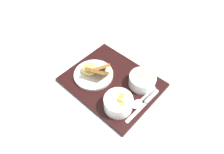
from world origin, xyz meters
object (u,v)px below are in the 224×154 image
(bowl_soup, at_px, (142,80))
(plate_main, at_px, (94,72))
(bowl_salad, at_px, (118,103))
(spoon, at_px, (140,101))
(knife, at_px, (148,100))

(bowl_soup, xyz_separation_m, plate_main, (0.20, 0.10, -0.01))
(bowl_salad, xyz_separation_m, spoon, (-0.05, -0.08, -0.03))
(bowl_salad, relative_size, plate_main, 0.65)
(knife, distance_m, spoon, 0.04)
(bowl_salad, bearing_deg, spoon, -125.66)
(plate_main, distance_m, knife, 0.27)
(plate_main, height_order, spoon, plate_main)
(knife, bearing_deg, spoon, -36.40)
(spoon, bearing_deg, bowl_soup, -143.62)
(plate_main, bearing_deg, knife, -171.34)
(bowl_soup, bearing_deg, bowl_salad, 87.66)
(spoon, bearing_deg, plate_main, -80.13)
(bowl_soup, height_order, spoon, bowl_soup)
(bowl_salad, distance_m, spoon, 0.10)
(bowl_salad, height_order, spoon, bowl_salad)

